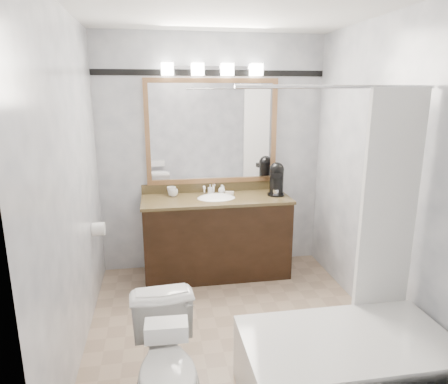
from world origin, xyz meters
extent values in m
cube|color=gray|center=(0.00, 0.00, -0.01)|extent=(2.40, 2.60, 0.01)
cube|color=white|center=(0.00, 0.00, 2.50)|extent=(2.40, 2.60, 0.01)
cube|color=silver|center=(0.00, 1.30, 1.25)|extent=(2.40, 0.01, 2.50)
cube|color=silver|center=(0.00, -1.30, 1.25)|extent=(2.40, 0.01, 2.50)
cube|color=silver|center=(-1.20, 0.00, 1.25)|extent=(0.01, 2.60, 2.50)
cube|color=silver|center=(1.20, 0.00, 1.25)|extent=(0.01, 2.60, 2.50)
cube|color=black|center=(0.00, 1.01, 0.41)|extent=(1.50, 0.55, 0.82)
cube|color=olive|center=(0.00, 1.01, 0.83)|extent=(1.53, 0.58, 0.03)
cube|color=olive|center=(0.00, 1.29, 0.90)|extent=(1.53, 0.03, 0.10)
ellipsoid|color=white|center=(0.00, 1.01, 0.82)|extent=(0.44, 0.34, 0.14)
cube|color=#A4744A|center=(0.00, 1.28, 2.02)|extent=(1.40, 0.04, 0.05)
cube|color=#A4744A|center=(0.00, 1.28, 0.97)|extent=(1.40, 0.04, 0.05)
cube|color=#A4744A|center=(-0.68, 1.28, 1.50)|extent=(0.05, 0.04, 1.00)
cube|color=#A4744A|center=(0.68, 1.28, 1.50)|extent=(0.05, 0.04, 1.00)
cube|color=white|center=(0.00, 1.29, 1.50)|extent=(1.30, 0.01, 1.00)
cube|color=silver|center=(0.00, 1.27, 2.15)|extent=(0.90, 0.05, 0.03)
cube|color=white|center=(-0.45, 1.22, 2.13)|extent=(0.12, 0.12, 0.12)
cube|color=white|center=(-0.15, 1.22, 2.13)|extent=(0.12, 0.12, 0.12)
cube|color=white|center=(0.15, 1.22, 2.13)|extent=(0.12, 0.12, 0.12)
cube|color=white|center=(0.45, 1.22, 2.13)|extent=(0.12, 0.12, 0.12)
cube|color=black|center=(0.00, 1.29, 2.10)|extent=(2.40, 0.01, 0.06)
cube|color=white|center=(0.53, -0.92, 0.23)|extent=(1.30, 0.72, 0.45)
cylinder|color=silver|center=(0.53, -0.54, 1.95)|extent=(1.30, 0.02, 0.02)
cube|color=white|center=(0.95, -0.55, 1.18)|extent=(0.40, 0.04, 1.55)
cylinder|color=white|center=(-1.14, 0.66, 0.70)|extent=(0.11, 0.12, 0.12)
imported|color=white|center=(-0.58, -0.89, 0.36)|extent=(0.44, 0.72, 0.71)
cube|color=white|center=(-0.58, -1.12, 0.76)|extent=(0.22, 0.13, 0.09)
cylinder|color=black|center=(0.63, 1.01, 0.86)|extent=(0.18, 0.18, 0.02)
cylinder|color=black|center=(0.66, 1.06, 0.99)|extent=(0.15, 0.15, 0.26)
sphere|color=black|center=(0.66, 1.06, 1.12)|extent=(0.15, 0.15, 0.15)
cube|color=black|center=(0.63, 0.99, 1.07)|extent=(0.13, 0.13, 0.05)
cylinder|color=silver|center=(0.63, 0.99, 0.89)|extent=(0.06, 0.06, 0.06)
imported|color=white|center=(-0.43, 1.15, 0.89)|extent=(0.12, 0.12, 0.08)
imported|color=white|center=(-0.45, 1.20, 0.89)|extent=(0.12, 0.12, 0.09)
imported|color=white|center=(-0.04, 1.19, 0.90)|extent=(0.05, 0.05, 0.10)
imported|color=white|center=(0.09, 1.19, 0.90)|extent=(0.08, 0.08, 0.09)
cube|color=beige|center=(0.16, 1.13, 0.86)|extent=(0.10, 0.08, 0.03)
camera|label=1|loc=(-0.59, -2.92, 1.93)|focal=32.00mm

